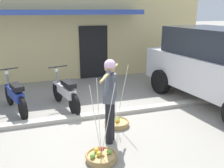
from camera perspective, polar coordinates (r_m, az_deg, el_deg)
ground_plane at (r=5.77m, az=-1.78°, el=-10.09°), size 90.00×90.00×0.00m
sidewalk_curb at (r=6.36m, az=-3.57°, el=-6.99°), size 20.00×0.24×0.10m
fruit_vendor at (r=4.89m, az=-0.46°, el=-2.69°), size 0.76×1.25×1.70m
fruit_basket_left_side at (r=4.66m, az=-2.47°, el=-16.00°), size 0.58×0.58×1.45m
fruit_basket_right_side at (r=5.88m, az=1.10°, el=-8.73°), size 0.58×0.58×1.45m
motorcycle_nearest_shop at (r=6.95m, az=-21.09°, el=-2.47°), size 0.71×1.76×1.09m
motorcycle_second_in_row at (r=6.85m, az=-10.50°, el=-1.88°), size 0.62×1.79×1.09m
parked_truck at (r=7.55m, az=23.88°, el=4.01°), size 2.56×4.98×2.10m
storefront_building at (r=11.92m, az=-16.77°, el=13.54°), size 13.00×6.00×4.20m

